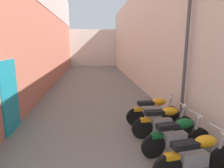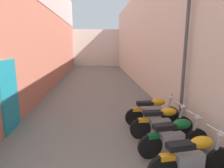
# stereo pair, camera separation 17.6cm
# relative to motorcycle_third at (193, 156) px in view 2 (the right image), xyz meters

# --- Properties ---
(ground_plane) EXTENTS (39.30, 39.30, 0.00)m
(ground_plane) POSITION_rel_motorcycle_third_xyz_m (-1.80, 6.72, -0.50)
(ground_plane) COLOR #66635E
(building_left) EXTENTS (0.45, 23.30, 8.35)m
(building_left) POSITION_rel_motorcycle_third_xyz_m (-4.72, 8.67, 3.71)
(building_left) COLOR #B76651
(building_left) RESTS_ON ground
(building_right) EXTENTS (0.45, 23.30, 6.07)m
(building_right) POSITION_rel_motorcycle_third_xyz_m (1.14, 8.72, 2.54)
(building_right) COLOR beige
(building_right) RESTS_ON ground
(building_far_end) EXTENTS (8.47, 2.00, 4.42)m
(building_far_end) POSITION_rel_motorcycle_third_xyz_m (-1.80, 21.37, 1.71)
(building_far_end) COLOR beige
(building_far_end) RESTS_ON ground
(motorcycle_third) EXTENTS (1.84, 0.58, 1.04)m
(motorcycle_third) POSITION_rel_motorcycle_third_xyz_m (0.00, 0.00, 0.00)
(motorcycle_third) COLOR black
(motorcycle_third) RESTS_ON ground
(motorcycle_fourth) EXTENTS (1.84, 0.58, 1.04)m
(motorcycle_fourth) POSITION_rel_motorcycle_third_xyz_m (-0.00, 0.87, 0.00)
(motorcycle_fourth) COLOR black
(motorcycle_fourth) RESTS_ON ground
(motorcycle_fifth) EXTENTS (1.85, 0.58, 1.04)m
(motorcycle_fifth) POSITION_rel_motorcycle_third_xyz_m (0.00, 1.75, 0.00)
(motorcycle_fifth) COLOR black
(motorcycle_fifth) RESTS_ON ground
(motorcycle_sixth) EXTENTS (1.85, 0.58, 1.04)m
(motorcycle_sixth) POSITION_rel_motorcycle_third_xyz_m (0.00, 2.65, 0.00)
(motorcycle_sixth) COLOR black
(motorcycle_sixth) RESTS_ON ground
(street_lamp) EXTENTS (0.79, 0.18, 4.28)m
(street_lamp) POSITION_rel_motorcycle_third_xyz_m (0.69, 2.31, 2.03)
(street_lamp) COLOR #47474C
(street_lamp) RESTS_ON ground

